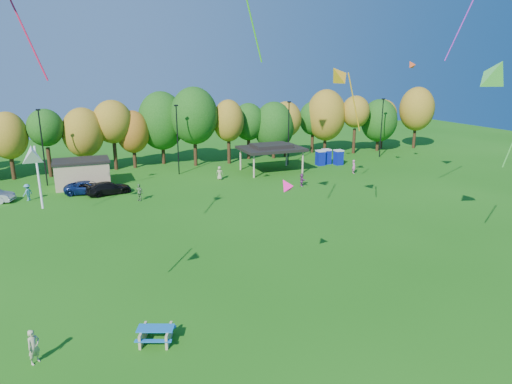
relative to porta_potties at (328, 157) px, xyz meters
name	(u,v)px	position (x,y,z in m)	size (l,w,h in m)	color
ground	(310,338)	(-23.52, -38.00, -1.10)	(160.00, 160.00, 0.00)	#19600F
tree_line	(147,126)	(-24.55, 7.51, 4.82)	(93.57, 10.55, 11.15)	black
lamp_posts	(177,137)	(-21.52, 2.00, 3.80)	(64.50, 0.25, 9.09)	black
utility_building	(82,173)	(-33.52, 0.00, 0.54)	(6.30, 4.30, 3.25)	tan
pavilion	(271,148)	(-9.52, -1.00, 2.13)	(8.20, 6.20, 3.77)	tan
porta_potties	(328,157)	(0.00, 0.00, 0.00)	(3.75, 2.33, 2.18)	#0B1A92
picnic_table	(156,333)	(-31.09, -35.24, -0.63)	(2.31, 2.13, 0.81)	tan
kite_flyer	(34,347)	(-36.80, -34.85, -0.22)	(0.64, 0.42, 1.76)	tan
car_c	(88,187)	(-33.07, -3.59, -0.39)	(2.34, 5.07, 1.41)	navy
car_d	(109,188)	(-30.99, -4.75, -0.39)	(1.99, 4.91, 1.42)	black
far_person_1	(27,192)	(-39.17, -4.16, -0.19)	(1.17, 0.67, 1.81)	teal
far_person_2	(220,173)	(-17.44, -2.89, -0.24)	(0.84, 0.55, 1.72)	tan
far_person_3	(354,167)	(0.25, -6.14, -0.19)	(0.66, 0.43, 1.82)	#CC609D
far_person_4	(139,192)	(-28.16, -8.60, -0.20)	(1.05, 0.44, 1.79)	#618752
far_person_5	(302,180)	(-9.29, -9.56, -0.32)	(1.44, 0.46, 1.56)	#8A3980
kite_0	(411,64)	(4.83, -10.26, 12.99)	(1.27, 1.46, 1.21)	#B93B15
kite_7	(496,72)	(-7.33, -33.18, 12.35)	(2.64, 4.80, 7.79)	#55D149
kite_8	(338,74)	(-14.19, -24.41, 12.09)	(3.50, 1.94, 5.62)	#F2A419
kite_10	(286,185)	(-22.23, -32.04, 5.72)	(1.26, 1.36, 1.09)	#F20D83
kite_15	(32,153)	(-35.83, -34.16, 8.98)	(1.11, 2.15, 3.44)	silver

